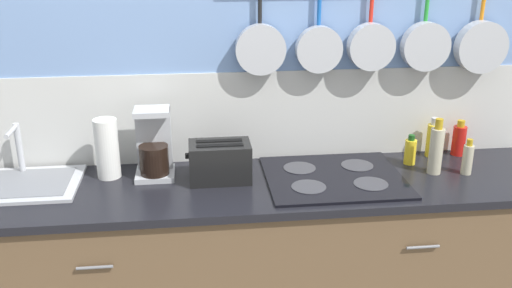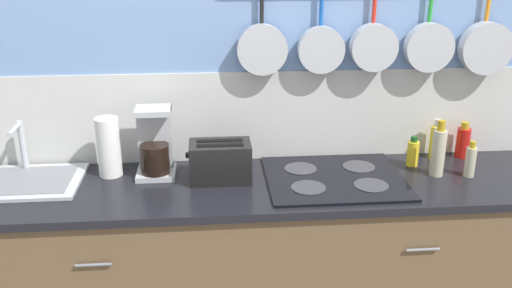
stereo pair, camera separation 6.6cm
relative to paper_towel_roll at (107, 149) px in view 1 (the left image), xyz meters
name	(u,v)px [view 1 (the left image)]	position (x,y,z in m)	size (l,w,h in m)	color
wall_back	(249,85)	(0.65, 0.18, 0.22)	(7.20, 0.15, 2.60)	#7293C6
cabinet_base	(256,278)	(0.64, -0.15, -0.61)	(2.64, 0.56, 0.88)	brown
countertop	(256,187)	(0.64, -0.15, -0.15)	(2.68, 0.58, 0.03)	black
sink_basin	(15,182)	(-0.39, -0.06, -0.12)	(0.54, 0.37, 0.24)	#B7BABF
paper_towel_roll	(107,149)	(0.00, 0.00, 0.00)	(0.10, 0.10, 0.27)	white
coffee_maker	(154,148)	(0.20, 0.00, -0.01)	(0.17, 0.17, 0.31)	#B7BABF
toaster	(220,162)	(0.49, -0.09, -0.05)	(0.28, 0.17, 0.17)	black
cooktop	(334,177)	(0.99, -0.14, -0.13)	(0.60, 0.52, 0.01)	black
bottle_olive_oil	(410,151)	(1.38, -0.01, -0.07)	(0.05, 0.05, 0.14)	yellow
bottle_hot_sauce	(436,149)	(1.45, -0.13, -0.02)	(0.06, 0.06, 0.26)	#BFB799
bottle_cooking_wine	(433,139)	(1.53, 0.08, -0.05)	(0.06, 0.06, 0.19)	yellow
bottle_sesame_oil	(468,159)	(1.59, -0.15, -0.06)	(0.05, 0.05, 0.16)	#BFB799
bottle_vinegar	(459,140)	(1.66, 0.08, -0.06)	(0.06, 0.06, 0.18)	red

